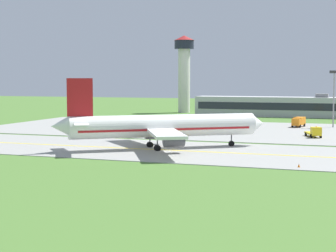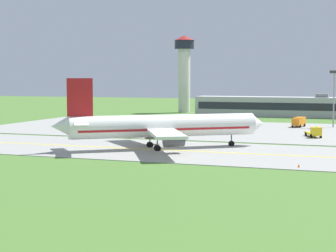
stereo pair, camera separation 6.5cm
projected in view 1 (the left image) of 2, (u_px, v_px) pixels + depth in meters
ground_plane at (166, 151)px, 97.17m from camera, size 500.00×500.00×0.00m
taxiway_strip at (166, 150)px, 97.17m from camera, size 240.00×28.00×0.10m
apron_pad at (263, 131)px, 133.36m from camera, size 140.00×52.00×0.10m
taxiway_centreline at (166, 150)px, 97.16m from camera, size 220.00×0.60×0.01m
airplane_lead at (162, 126)px, 98.73m from camera, size 34.20×28.85×12.70m
service_truck_baggage at (314, 132)px, 118.07m from camera, size 4.16×6.71×2.59m
service_truck_fuel at (299, 121)px, 143.55m from camera, size 3.15×6.27×2.60m
terminal_building at (285, 107)px, 183.15m from camera, size 59.47×9.20×7.77m
control_tower at (184, 67)px, 204.53m from camera, size 7.60×7.60×28.52m
apron_light_mast at (334, 92)px, 141.69m from camera, size 2.40×0.50×14.70m
traffic_cone_near_edge at (299, 166)px, 78.21m from camera, size 0.44×0.44×0.60m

